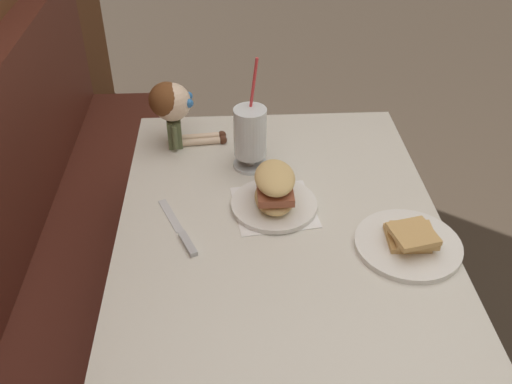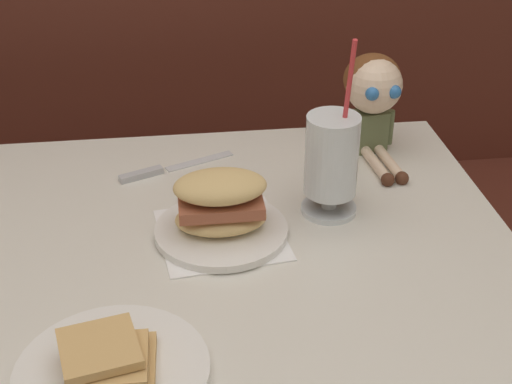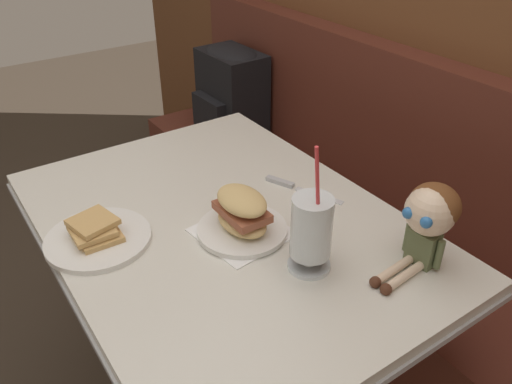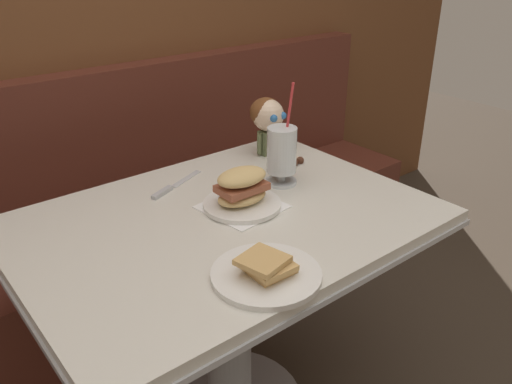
{
  "view_description": "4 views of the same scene",
  "coord_description": "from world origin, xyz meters",
  "views": [
    {
      "loc": [
        -1.07,
        0.3,
        1.65
      ],
      "look_at": [
        0.1,
        0.24,
        0.77
      ],
      "focal_mm": 40.14,
      "sensor_mm": 36.0,
      "label": 1
    },
    {
      "loc": [
        0.0,
        -0.8,
        1.41
      ],
      "look_at": [
        0.12,
        0.17,
        0.83
      ],
      "focal_mm": 50.93,
      "sensor_mm": 36.0,
      "label": 2
    },
    {
      "loc": [
        0.93,
        -0.36,
        1.5
      ],
      "look_at": [
        0.08,
        0.23,
        0.85
      ],
      "focal_mm": 36.55,
      "sensor_mm": 36.0,
      "label": 3
    },
    {
      "loc": [
        -0.72,
        -0.85,
        1.42
      ],
      "look_at": [
        0.12,
        0.2,
        0.77
      ],
      "focal_mm": 36.81,
      "sensor_mm": 36.0,
      "label": 4
    }
  ],
  "objects": [
    {
      "name": "booth_bench",
      "position": [
        0.0,
        0.81,
        0.33
      ],
      "size": [
        2.6,
        0.48,
        1.0
      ],
      "color": "#512319",
      "rests_on": "ground"
    },
    {
      "name": "milkshake_glass",
      "position": [
        0.26,
        0.24,
        0.84
      ],
      "size": [
        0.1,
        0.1,
        0.32
      ],
      "color": "silver",
      "rests_on": "diner_table"
    },
    {
      "name": "diner_table",
      "position": [
        0.0,
        0.18,
        0.54
      ],
      "size": [
        1.11,
        0.81,
        0.74
      ],
      "color": "silver",
      "rests_on": "ground"
    },
    {
      "name": "butter_knife",
      "position": [
        -0.03,
        0.42,
        0.74
      ],
      "size": [
        0.22,
        0.11,
        0.01
      ],
      "color": "silver",
      "rests_on": "diner_table"
    },
    {
      "name": "seated_doll",
      "position": [
        0.39,
        0.46,
        0.87
      ],
      "size": [
        0.12,
        0.22,
        0.2
      ],
      "color": "#5B6642",
      "rests_on": "diner_table"
    },
    {
      "name": "sandwich_plate",
      "position": [
        0.07,
        0.19,
        0.79
      ],
      "size": [
        0.22,
        0.22,
        0.12
      ],
      "color": "white",
      "rests_on": "diner_table"
    },
    {
      "name": "toast_plate",
      "position": [
        -0.1,
        -0.11,
        0.76
      ],
      "size": [
        0.25,
        0.25,
        0.06
      ],
      "color": "white",
      "rests_on": "diner_table"
    }
  ]
}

